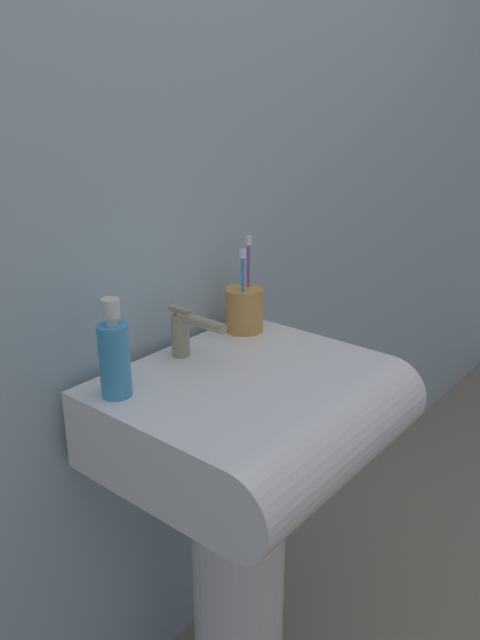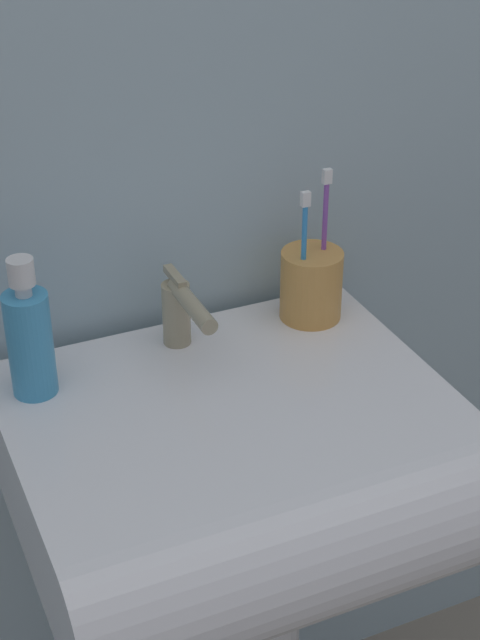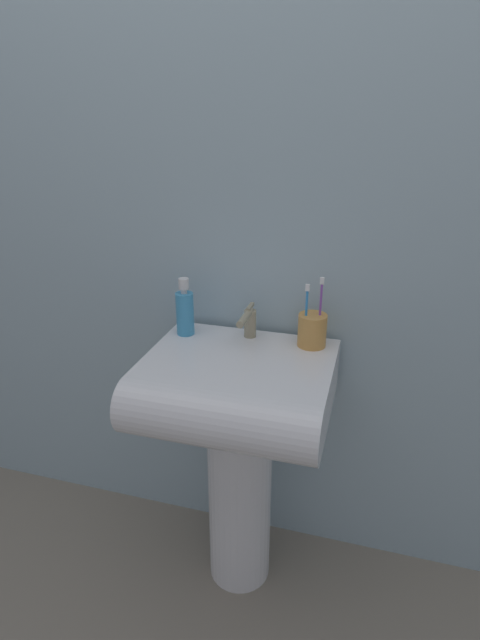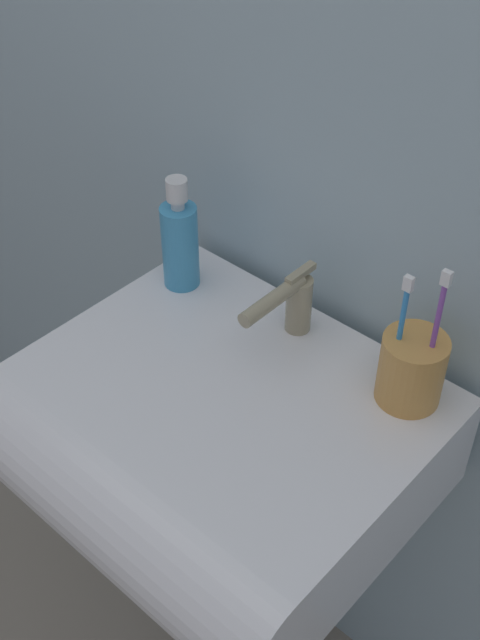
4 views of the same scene
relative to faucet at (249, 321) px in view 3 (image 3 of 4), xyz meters
name	(u,v)px [view 3 (image 3 of 4)]	position (x,y,z in m)	size (l,w,h in m)	color
ground_plane	(240,568)	(0.01, -0.13, -0.90)	(6.00, 6.00, 0.00)	gray
wall_back	(262,215)	(0.01, 0.11, 0.30)	(5.00, 0.05, 2.40)	#9EB7C1
sink_pedestal	(240,493)	(0.01, -0.13, -0.56)	(0.21, 0.21, 0.68)	white
sink_basin	(234,391)	(0.01, -0.19, -0.14)	(0.54, 0.48, 0.16)	white
faucet	(249,321)	(0.00, 0.00, 0.00)	(0.04, 0.15, 0.10)	tan
toothbrush_cup	(312,330)	(0.20, 0.01, -0.01)	(0.09, 0.09, 0.22)	#D19347
soap_bottle	(185,311)	(-0.20, -0.02, 0.02)	(0.06, 0.06, 0.18)	#3F99CC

